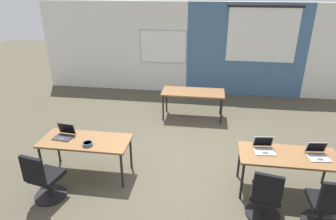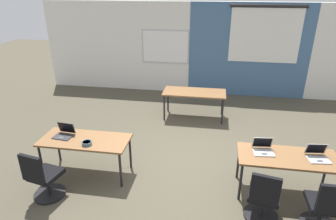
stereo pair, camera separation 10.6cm
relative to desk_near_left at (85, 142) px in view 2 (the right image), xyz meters
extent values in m
plane|color=#4C4738|center=(1.75, 0.60, -0.66)|extent=(24.00, 24.00, 0.00)
cube|color=silver|center=(1.75, 4.80, 0.74)|extent=(10.00, 0.20, 2.80)
cube|color=#42668E|center=(3.19, 4.69, 0.74)|extent=(3.56, 0.01, 2.80)
cube|color=#B7B7BC|center=(0.67, 4.69, 0.80)|extent=(1.48, 0.02, 1.04)
cube|color=white|center=(0.67, 4.68, 0.80)|extent=(1.40, 0.02, 0.96)
cube|color=white|center=(3.60, 4.67, 1.22)|extent=(2.00, 0.02, 1.55)
cylinder|color=black|center=(3.60, 4.67, 2.04)|extent=(2.10, 0.10, 0.10)
cube|color=brown|center=(0.00, 0.00, 0.04)|extent=(1.60, 0.70, 0.04)
cylinder|color=black|center=(-0.74, -0.30, -0.32)|extent=(0.04, 0.04, 0.68)
cylinder|color=black|center=(0.74, -0.30, -0.32)|extent=(0.04, 0.04, 0.68)
cylinder|color=black|center=(-0.74, 0.30, -0.32)|extent=(0.04, 0.04, 0.68)
cylinder|color=black|center=(0.74, 0.30, -0.32)|extent=(0.04, 0.04, 0.68)
cube|color=brown|center=(3.50, 0.00, 0.04)|extent=(1.60, 0.70, 0.04)
cylinder|color=black|center=(2.76, -0.30, -0.32)|extent=(0.04, 0.04, 0.68)
cylinder|color=black|center=(2.76, 0.30, -0.32)|extent=(0.04, 0.04, 0.68)
cylinder|color=black|center=(4.24, 0.30, -0.32)|extent=(0.04, 0.04, 0.68)
cube|color=brown|center=(1.75, 2.80, 0.04)|extent=(1.60, 0.70, 0.04)
cylinder|color=black|center=(1.01, 2.50, -0.32)|extent=(0.04, 0.04, 0.68)
cylinder|color=black|center=(2.49, 2.50, -0.32)|extent=(0.04, 0.04, 0.68)
cylinder|color=black|center=(1.01, 3.10, -0.32)|extent=(0.04, 0.04, 0.68)
cylinder|color=black|center=(2.49, 3.10, -0.32)|extent=(0.04, 0.04, 0.68)
cube|color=#333338|center=(-0.42, 0.01, 0.07)|extent=(0.35, 0.26, 0.02)
cube|color=#4C4C4F|center=(-0.43, -0.05, 0.08)|extent=(0.10, 0.07, 0.00)
cube|color=#333338|center=(-0.41, 0.15, 0.18)|extent=(0.33, 0.09, 0.22)
cube|color=black|center=(-0.41, 0.14, 0.19)|extent=(0.30, 0.08, 0.19)
cylinder|color=black|center=(-0.39, -0.71, -0.64)|extent=(0.52, 0.52, 0.04)
cylinder|color=black|center=(-0.39, -0.71, -0.45)|extent=(0.06, 0.06, 0.34)
cube|color=black|center=(-0.39, -0.71, -0.24)|extent=(0.52, 0.52, 0.08)
cube|color=black|center=(-0.44, -0.96, 0.03)|extent=(0.40, 0.14, 0.46)
sphere|color=black|center=(-0.35, -0.49, -0.64)|extent=(0.04, 0.04, 0.04)
sphere|color=black|center=(-0.19, -0.83, -0.64)|extent=(0.04, 0.04, 0.04)
sphere|color=black|center=(-0.62, -0.74, -0.64)|extent=(0.04, 0.04, 0.04)
cube|color=#B7B7BC|center=(3.95, -0.04, 0.07)|extent=(0.35, 0.27, 0.02)
cube|color=#4C4C4F|center=(3.96, -0.09, 0.08)|extent=(0.10, 0.07, 0.00)
cube|color=#B7B7BC|center=(3.93, 0.11, 0.18)|extent=(0.34, 0.12, 0.21)
cube|color=black|center=(3.93, 0.11, 0.18)|extent=(0.30, 0.10, 0.18)
cylinder|color=black|center=(3.89, -0.71, -0.45)|extent=(0.06, 0.06, 0.34)
cube|color=black|center=(3.89, -0.71, -0.24)|extent=(0.45, 0.45, 0.08)
cube|color=black|center=(3.88, -0.96, 0.03)|extent=(0.40, 0.07, 0.46)
sphere|color=black|center=(3.89, -0.47, -0.64)|extent=(0.04, 0.04, 0.04)
cube|color=#B7B7BC|center=(3.12, 0.03, 0.07)|extent=(0.35, 0.26, 0.02)
cube|color=#4C4C4F|center=(3.12, -0.02, 0.08)|extent=(0.10, 0.07, 0.00)
cube|color=#B7B7BC|center=(3.10, 0.18, 0.18)|extent=(0.34, 0.11, 0.21)
cube|color=black|center=(3.10, 0.17, 0.18)|extent=(0.30, 0.09, 0.19)
cylinder|color=black|center=(3.07, -0.65, -0.64)|extent=(0.52, 0.52, 0.04)
cylinder|color=black|center=(3.07, -0.65, -0.45)|extent=(0.06, 0.06, 0.34)
cube|color=black|center=(3.07, -0.65, -0.24)|extent=(0.52, 0.52, 0.08)
cube|color=black|center=(3.02, -0.89, 0.03)|extent=(0.40, 0.14, 0.46)
sphere|color=black|center=(3.12, -0.42, -0.64)|extent=(0.04, 0.04, 0.04)
sphere|color=black|center=(2.84, -0.67, -0.64)|extent=(0.04, 0.04, 0.04)
cylinder|color=#3D6070|center=(0.12, -0.18, 0.09)|extent=(0.17, 0.17, 0.05)
torus|color=#3D6070|center=(0.12, -0.18, 0.11)|extent=(0.18, 0.18, 0.02)
cylinder|color=#B26628|center=(0.12, -0.18, 0.11)|extent=(0.14, 0.14, 0.01)
camera|label=1|loc=(2.12, -4.32, 2.66)|focal=31.28mm
camera|label=2|loc=(2.23, -4.30, 2.66)|focal=31.28mm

